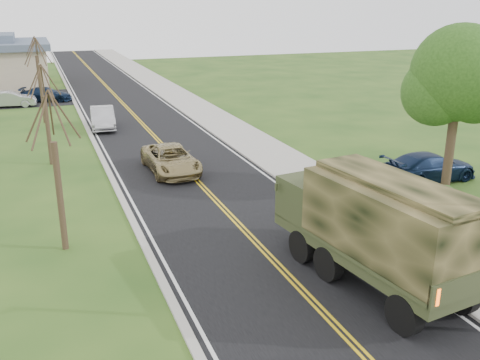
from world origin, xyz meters
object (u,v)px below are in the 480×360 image
suv_champagne (171,159)px  utility_box_near (457,264)px  pickup_navy (429,167)px  military_truck (376,222)px  sedan_silver (103,118)px

suv_champagne → utility_box_near: size_ratio=6.56×
suv_champagne → pickup_navy: pickup_navy is taller
military_truck → sedan_silver: bearing=93.9°
military_truck → pickup_navy: military_truck is taller
sedan_silver → pickup_navy: 23.61m
suv_champagne → utility_box_near: suv_champagne is taller
sedan_silver → pickup_navy: size_ratio=0.92×
military_truck → utility_box_near: bearing=-20.5°
sedan_silver → pickup_navy: (14.41, -18.70, -0.03)m
military_truck → pickup_navy: 12.23m
military_truck → pickup_navy: bearing=34.6°
suv_champagne → pickup_navy: 13.82m
sedan_silver → pickup_navy: bearing=-48.0°
sedan_silver → military_truck: bearing=-74.2°
sedan_silver → pickup_navy: sedan_silver is taller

